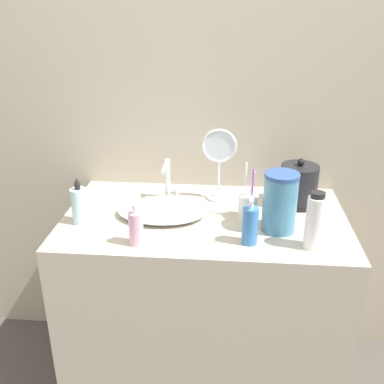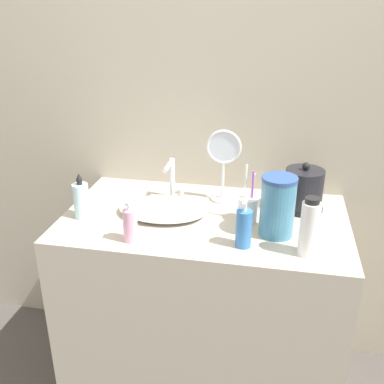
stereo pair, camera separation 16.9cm
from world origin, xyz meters
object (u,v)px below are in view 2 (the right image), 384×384
faucet (173,177)px  water_pitcher (278,206)px  electric_kettle (303,191)px  toothbrush_cup (248,208)px  shampoo_bottle (81,200)px  lotion_bottle (130,225)px  vanity_mirror (223,161)px  mouthwash_bottle (309,228)px  hand_cream_bottle (244,228)px

faucet → water_pitcher: size_ratio=0.78×
electric_kettle → water_pitcher: (-0.10, -0.23, 0.03)m
toothbrush_cup → shampoo_bottle: bearing=-171.4°
lotion_bottle → toothbrush_cup: bearing=31.3°
lotion_bottle → vanity_mirror: bearing=56.7°
electric_kettle → toothbrush_cup: size_ratio=0.89×
electric_kettle → shampoo_bottle: size_ratio=1.09×
faucet → toothbrush_cup: size_ratio=0.77×
mouthwash_bottle → water_pitcher: water_pitcher is taller
toothbrush_cup → mouthwash_bottle: toothbrush_cup is taller
toothbrush_cup → water_pitcher: 0.15m
toothbrush_cup → mouthwash_bottle: size_ratio=1.09×
electric_kettle → vanity_mirror: (-0.32, 0.03, 0.09)m
shampoo_bottle → hand_cream_bottle: size_ratio=1.06×
lotion_bottle → shampoo_bottle: 0.28m
faucet → shampoo_bottle: bearing=-141.9°
toothbrush_cup → vanity_mirror: 0.24m
shampoo_bottle → water_pitcher: size_ratio=0.82×
mouthwash_bottle → vanity_mirror: bearing=131.3°
toothbrush_cup → mouthwash_bottle: (0.21, -0.20, 0.05)m
vanity_mirror → mouthwash_bottle: bearing=-48.7°
hand_cream_bottle → lotion_bottle: bearing=-174.2°
lotion_bottle → shampoo_bottle: size_ratio=0.86×
toothbrush_cup → lotion_bottle: toothbrush_cup is taller
toothbrush_cup → lotion_bottle: size_ratio=1.44×
shampoo_bottle → hand_cream_bottle: shampoo_bottle is taller
hand_cream_bottle → toothbrush_cup: bearing=90.2°
mouthwash_bottle → vanity_mirror: vanity_mirror is taller
electric_kettle → shampoo_bottle: bearing=-164.2°
toothbrush_cup → electric_kettle: bearing=34.5°
toothbrush_cup → vanity_mirror: vanity_mirror is taller
electric_kettle → toothbrush_cup: (-0.20, -0.14, -0.03)m
water_pitcher → hand_cream_bottle: bearing=-135.3°
toothbrush_cup → water_pitcher: bearing=-39.6°
hand_cream_bottle → vanity_mirror: (-0.12, 0.36, 0.10)m
toothbrush_cup → lotion_bottle: 0.45m
vanity_mirror → electric_kettle: bearing=-5.2°
shampoo_bottle → lotion_bottle: bearing=-30.1°
lotion_bottle → water_pitcher: water_pitcher is taller
lotion_bottle → water_pitcher: size_ratio=0.70×
toothbrush_cup → mouthwash_bottle: bearing=-44.2°
hand_cream_bottle → vanity_mirror: vanity_mirror is taller
hand_cream_bottle → water_pitcher: bearing=44.7°
lotion_bottle → mouthwash_bottle: 0.59m
water_pitcher → faucet: bearing=151.9°
shampoo_bottle → hand_cream_bottle: (0.62, -0.10, -0.00)m
electric_kettle → shampoo_bottle: 0.86m
electric_kettle → toothbrush_cup: toothbrush_cup is taller
shampoo_bottle → vanity_mirror: bearing=27.6°
lotion_bottle → water_pitcher: (0.49, 0.14, 0.05)m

